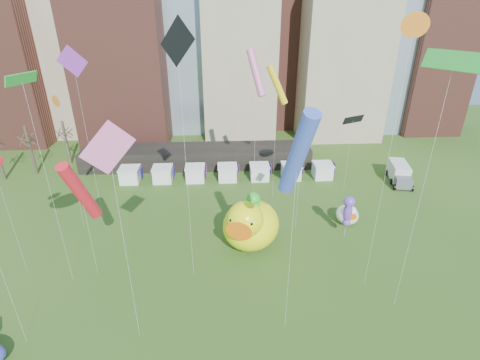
{
  "coord_description": "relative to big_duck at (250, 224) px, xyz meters",
  "views": [
    {
      "loc": [
        0.18,
        -15.08,
        24.57
      ],
      "look_at": [
        1.6,
        10.91,
        12.0
      ],
      "focal_mm": 27.0,
      "sensor_mm": 36.0,
      "label": 1
    }
  ],
  "objects": [
    {
      "name": "skyline",
      "position": [
        -0.84,
        42.68,
        18.42
      ],
      "size": [
        101.0,
        23.0,
        68.0
      ],
      "color": "brown",
      "rests_on": "ground"
    },
    {
      "name": "pavilion",
      "position": [
        -7.09,
        23.62,
        -1.42
      ],
      "size": [
        38.0,
        6.0,
        3.2
      ],
      "primitive_type": "cube",
      "color": "black",
      "rests_on": "ground"
    },
    {
      "name": "vendor_tents",
      "position": [
        -2.08,
        17.62,
        -1.91
      ],
      "size": [
        33.24,
        2.8,
        2.4
      ],
      "color": "white",
      "rests_on": "ground"
    },
    {
      "name": "bare_trees",
      "position": [
        -33.26,
        22.16,
        0.99
      ],
      "size": [
        8.44,
        6.44,
        8.5
      ],
      "color": "#382B21",
      "rests_on": "ground"
    },
    {
      "name": "big_duck",
      "position": [
        0.0,
        0.0,
        0.0
      ],
      "size": [
        8.42,
        9.4,
        6.57
      ],
      "rotation": [
        0.0,
        0.0,
        -0.36
      ],
      "color": "#FEFF0D",
      "rests_on": "ground"
    },
    {
      "name": "small_duck",
      "position": [
        12.52,
        4.12,
        -1.69
      ],
      "size": [
        3.07,
        3.91,
        2.9
      ],
      "rotation": [
        0.0,
        0.0,
        -0.11
      ],
      "color": "white",
      "rests_on": "ground"
    },
    {
      "name": "seahorse_green",
      "position": [
        0.31,
        0.37,
        1.7
      ],
      "size": [
        1.99,
        2.26,
        6.67
      ],
      "rotation": [
        0.0,
        0.0,
        0.32
      ],
      "color": "silver",
      "rests_on": "ground"
    },
    {
      "name": "seahorse_purple",
      "position": [
        11.32,
        1.23,
        0.78
      ],
      "size": [
        1.66,
        1.88,
        5.41
      ],
      "rotation": [
        0.0,
        0.0,
        -0.34
      ],
      "color": "silver",
      "rests_on": "ground"
    },
    {
      "name": "box_truck",
      "position": [
        24.35,
        15.6,
        -1.59
      ],
      "size": [
        3.69,
        6.9,
        2.78
      ],
      "rotation": [
        0.0,
        0.0,
        -0.2
      ],
      "color": "silver",
      "rests_on": "ground"
    },
    {
      "name": "kite_0",
      "position": [
        -15.75,
        -3.9,
        6.44
      ],
      "size": [
        2.4,
        4.15,
        12.85
      ],
      "color": "silver",
      "rests_on": "ground"
    },
    {
      "name": "kite_1",
      "position": [
        -10.03,
        -11.8,
        13.35
      ],
      "size": [
        3.26,
        1.52,
        18.34
      ],
      "color": "silver",
      "rests_on": "ground"
    },
    {
      "name": "kite_2",
      "position": [
        -6.06,
        -4.4,
        18.86
      ],
      "size": [
        2.89,
        2.47,
        24.06
      ],
      "color": "silver",
      "rests_on": "ground"
    },
    {
      "name": "kite_3",
      "position": [
        12.51,
        -9.56,
        18.23
      ],
      "size": [
        2.7,
        3.76,
        21.97
      ],
      "color": "silver",
      "rests_on": "ground"
    },
    {
      "name": "kite_4",
      "position": [
        4.16,
        11.52,
        12.75
      ],
      "size": [
        3.0,
        1.47,
        18.24
      ],
      "color": "silver",
      "rests_on": "ground"
    },
    {
      "name": "kite_6",
      "position": [
        -20.23,
        5.45,
        12.37
      ],
      "size": [
        0.98,
        0.96,
        16.13
      ],
      "color": "silver",
      "rests_on": "ground"
    },
    {
      "name": "kite_7",
      "position": [
        -17.68,
        5.18,
        16.24
      ],
      "size": [
        2.27,
        2.33,
        21.18
      ],
      "color": "silver",
      "rests_on": "ground"
    },
    {
      "name": "kite_9",
      "position": [
        1.37,
        10.14,
        14.44
      ],
      "size": [
        2.62,
        3.13,
        20.18
      ],
      "color": "silver",
      "rests_on": "ground"
    },
    {
      "name": "kite_10",
      "position": [
        15.13,
        13.46,
        7.58
      ],
      "size": [
        3.29,
        1.86,
        11.15
      ],
      "color": "silver",
      "rests_on": "ground"
    },
    {
      "name": "kite_11",
      "position": [
        -17.91,
        -4.78,
        16.44
      ],
      "size": [
        1.44,
        2.72,
        20.06
      ],
      "color": "silver",
      "rests_on": "ground"
    },
    {
      "name": "kite_12",
      "position": [
        5.91,
        3.46,
        7.0
      ],
      "size": [
        1.21,
        1.39,
        11.19
      ],
      "color": "silver",
      "rests_on": "ground"
    },
    {
      "name": "kite_13",
      "position": [
        2.13,
        -11.41,
        12.67
      ],
      "size": [
        2.2,
        4.2,
        19.12
      ],
      "color": "silver",
      "rests_on": "ground"
    },
    {
      "name": "kite_14",
      "position": [
        10.86,
        -6.55,
        20.26
      ],
      "size": [
        1.75,
        0.72,
        24.26
      ],
      "color": "silver",
      "rests_on": "ground"
    }
  ]
}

